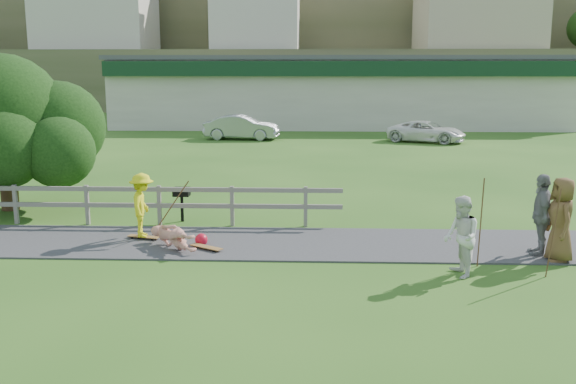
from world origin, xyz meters
name	(u,v)px	position (x,y,z in m)	size (l,w,h in m)	color
ground	(214,261)	(0.00, 0.00, 0.00)	(260.00, 260.00, 0.00)	#275317
path	(223,243)	(0.00, 1.50, 0.02)	(34.00, 3.00, 0.04)	#333235
fence	(65,199)	(-4.62, 3.30, 0.72)	(15.05, 0.10, 1.10)	slate
strip_mall	(338,91)	(4.00, 34.94, 2.58)	(32.50, 10.75, 5.10)	#BCB3A5
hillside	(300,2)	(0.00, 91.31, 14.41)	(220.00, 67.00, 47.50)	#485130
skater_rider	(142,209)	(-2.04, 1.72, 0.80)	(1.03, 0.59, 1.60)	yellow
skater_fallen	(173,237)	(-1.10, 0.93, 0.30)	(1.67, 0.40, 0.61)	tan
spectator_a	(461,237)	(5.24, -0.83, 0.84)	(0.82, 0.64, 1.69)	silver
spectator_b	(541,215)	(7.40, 0.78, 0.95)	(1.12, 0.46, 1.90)	gray
spectator_c	(561,220)	(7.67, 0.31, 0.95)	(0.93, 0.61, 1.90)	brown
car_silver	(242,127)	(-2.13, 24.81, 0.73)	(1.55, 4.46, 1.47)	#999BA0
car_white	(426,132)	(8.76, 23.76, 0.62)	(2.05, 4.44, 1.23)	white
tree	(6,146)	(-7.01, 5.06, 1.96)	(5.74, 5.74, 3.93)	black
bbq	(182,205)	(-1.47, 3.76, 0.48)	(0.45, 0.34, 0.97)	black
longboard_rider	(144,238)	(-2.04, 1.72, 0.05)	(0.84, 0.20, 0.09)	olive
longboard_fallen	(207,249)	(-0.30, 0.83, 0.05)	(0.87, 0.21, 0.10)	olive
helmet	(201,239)	(-0.50, 1.28, 0.15)	(0.31, 0.31, 0.31)	red
pole_rider	(170,203)	(-1.44, 2.12, 0.88)	(0.03, 0.03, 1.76)	#553622
pole_spec_left	(481,223)	(5.81, -0.12, 0.98)	(0.03, 0.03, 1.95)	#553622
pole_spec_right	(553,233)	(7.10, -0.80, 0.94)	(0.03, 0.03, 1.87)	#553622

